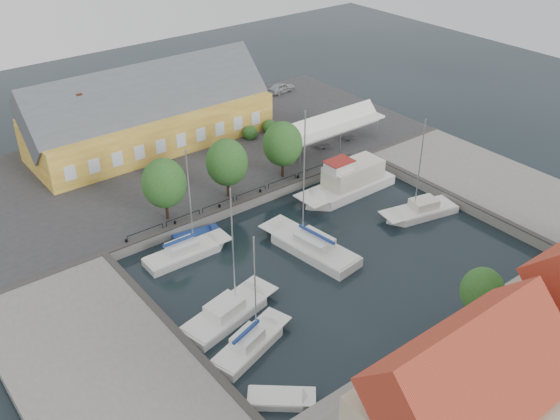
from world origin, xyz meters
name	(u,v)px	position (x,y,z in m)	size (l,w,h in m)	color
ground	(320,251)	(0.00, 0.00, 0.00)	(140.00, 140.00, 0.00)	black
north_quay	(190,158)	(0.00, 23.00, 0.50)	(56.00, 26.00, 1.00)	#2D2D30
west_quay	(103,367)	(-22.00, -2.00, 0.50)	(12.00, 24.00, 1.00)	slate
east_quay	(487,184)	(22.00, -2.00, 0.50)	(12.00, 24.00, 1.00)	slate
south_bank	(522,384)	(0.00, -21.00, 0.50)	(56.00, 14.00, 1.00)	slate
quay_edge_fittings	(288,219)	(0.02, 4.75, 1.06)	(56.00, 24.72, 0.40)	#383533
warehouse	(145,117)	(-2.60, 28.36, 4.43)	(28.56, 14.00, 9.55)	#BC832E
tent_canopy	(330,126)	(14.00, 14.50, 3.68)	(14.00, 4.00, 2.83)	white
quay_trees	(227,162)	(-2.00, 12.00, 4.88)	(18.20, 4.20, 6.30)	black
car_silver	(281,88)	(20.60, 32.27, 1.73)	(1.72, 4.28, 1.46)	#ABAEB3
car_red	(164,174)	(-5.44, 19.12, 1.69)	(1.45, 4.17, 1.37)	maroon
center_sailboat	(311,248)	(-0.75, 0.45, 0.36)	(4.33, 10.64, 14.02)	white
trawler	(349,184)	(9.52, 6.42, 1.02)	(11.81, 3.61, 5.00)	white
east_boat_b	(420,212)	(12.07, -1.35, 0.26)	(8.36, 4.31, 11.03)	white
west_boat_a	(186,254)	(-10.13, 6.75, 0.27)	(8.37, 2.48, 11.04)	white
west_boat_c	(228,314)	(-11.72, -2.43, 0.26)	(9.11, 4.65, 11.81)	white
west_boat_d	(250,345)	(-12.39, -6.37, 0.27)	(7.66, 4.30, 10.09)	white
launch_sw	(280,400)	(-13.76, -11.71, 0.09)	(4.63, 4.28, 0.98)	white
launch_nw	(196,237)	(-7.89, 8.72, 0.09)	(4.72, 2.56, 0.88)	navy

